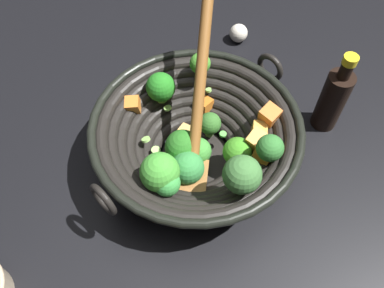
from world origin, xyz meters
TOP-DOWN VIEW (x-y plane):
  - ground_plane at (0.00, 0.00)m, footprint 4.00×4.00m
  - wok at (0.00, 0.00)m, footprint 0.37×0.34m
  - soy_sauce_bottle at (-0.19, 0.17)m, footprint 0.05×0.05m
  - garlic_bulb at (-0.32, -0.07)m, footprint 0.04×0.04m

SIDE VIEW (x-z plane):
  - ground_plane at x=0.00m, z-range 0.00..0.00m
  - garlic_bulb at x=-0.32m, z-range 0.00..0.04m
  - soy_sauce_bottle at x=-0.19m, z-range -0.02..0.15m
  - wok at x=0.00m, z-range -0.05..0.19m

